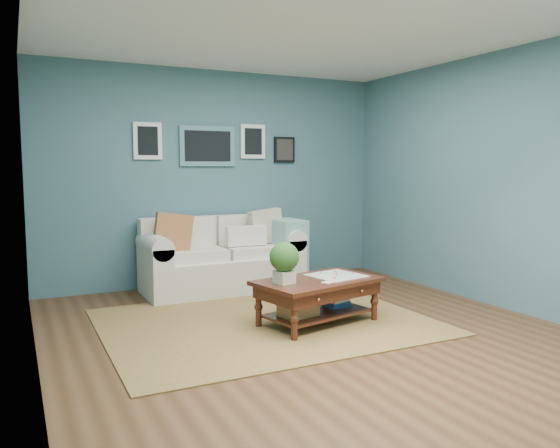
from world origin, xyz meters
TOP-DOWN VIEW (x-y plane):
  - room_shell at (-0.00, 0.06)m, footprint 5.00×5.02m
  - area_rug at (-0.23, 0.53)m, footprint 3.02×2.41m
  - loveseat at (-0.05, 2.03)m, footprint 1.92×0.87m
  - coffee_table at (0.13, 0.25)m, footprint 1.28×0.90m

SIDE VIEW (x-z plane):
  - area_rug at x=-0.23m, z-range 0.00..0.01m
  - coffee_table at x=0.13m, z-range -0.05..0.77m
  - loveseat at x=-0.05m, z-range -0.09..0.89m
  - room_shell at x=0.00m, z-range 0.01..2.71m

